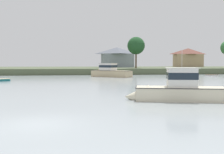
{
  "coord_description": "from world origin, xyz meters",
  "views": [
    {
      "loc": [
        1.88,
        -13.46,
        3.03
      ],
      "look_at": [
        7.69,
        26.51,
        0.96
      ],
      "focal_mm": 42.37,
      "sensor_mm": 36.0,
      "label": 1
    }
  ],
  "objects_px": {
    "dinghy_white": "(212,76)",
    "dinghy_teal": "(0,80)",
    "mooring_buoy_white": "(167,75)",
    "cruiser_cream": "(173,93)",
    "cruiser_sand": "(108,74)"
  },
  "relations": [
    {
      "from": "mooring_buoy_white",
      "to": "cruiser_sand",
      "type": "bearing_deg",
      "value": -162.45
    },
    {
      "from": "cruiser_cream",
      "to": "dinghy_teal",
      "type": "bearing_deg",
      "value": 127.58
    },
    {
      "from": "cruiser_sand",
      "to": "cruiser_cream",
      "type": "bearing_deg",
      "value": -89.48
    },
    {
      "from": "dinghy_teal",
      "to": "cruiser_sand",
      "type": "xyz_separation_m",
      "value": [
        20.11,
        12.54,
        0.54
      ]
    },
    {
      "from": "dinghy_white",
      "to": "mooring_buoy_white",
      "type": "bearing_deg",
      "value": 148.94
    },
    {
      "from": "cruiser_cream",
      "to": "cruiser_sand",
      "type": "bearing_deg",
      "value": 90.52
    },
    {
      "from": "dinghy_white",
      "to": "dinghy_teal",
      "type": "relative_size",
      "value": 0.96
    },
    {
      "from": "cruiser_cream",
      "to": "dinghy_white",
      "type": "distance_m",
      "value": 45.89
    },
    {
      "from": "dinghy_white",
      "to": "dinghy_teal",
      "type": "xyz_separation_m",
      "value": [
        -45.26,
        -12.01,
        0.02
      ]
    },
    {
      "from": "dinghy_white",
      "to": "dinghy_teal",
      "type": "height_order",
      "value": "dinghy_teal"
    },
    {
      "from": "dinghy_white",
      "to": "cruiser_cream",
      "type": "bearing_deg",
      "value": -122.71
    },
    {
      "from": "mooring_buoy_white",
      "to": "cruiser_cream",
      "type": "bearing_deg",
      "value": -109.42
    },
    {
      "from": "dinghy_white",
      "to": "dinghy_teal",
      "type": "bearing_deg",
      "value": -165.14
    },
    {
      "from": "cruiser_cream",
      "to": "dinghy_teal",
      "type": "height_order",
      "value": "cruiser_cream"
    },
    {
      "from": "cruiser_sand",
      "to": "mooring_buoy_white",
      "type": "xyz_separation_m",
      "value": [
        15.92,
        5.04,
        -0.62
      ]
    }
  ]
}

